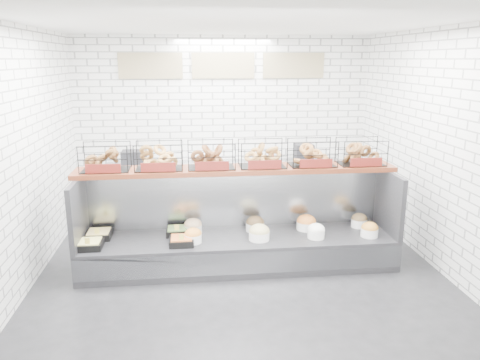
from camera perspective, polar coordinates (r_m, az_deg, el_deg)
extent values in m
plane|color=black|center=(5.95, 0.17, -11.49)|extent=(5.50, 5.50, 0.00)
cube|color=white|center=(8.16, -2.02, 6.72)|extent=(5.00, 0.02, 3.00)
cube|color=white|center=(5.74, -25.46, 1.98)|extent=(0.02, 5.50, 3.00)
cube|color=white|center=(6.25, 23.65, 3.09)|extent=(0.02, 5.50, 3.00)
cube|color=white|center=(5.36, 0.20, 18.73)|extent=(5.00, 5.50, 0.02)
cube|color=tan|center=(8.05, -10.86, 13.52)|extent=(1.05, 0.03, 0.42)
cube|color=tan|center=(8.05, -2.06, 13.76)|extent=(1.05, 0.03, 0.42)
cube|color=tan|center=(8.23, 6.54, 13.70)|extent=(1.05, 0.03, 0.42)
cube|color=black|center=(6.13, -0.15, -8.58)|extent=(4.00, 0.90, 0.40)
cube|color=#93969B|center=(5.73, 0.33, -10.10)|extent=(4.00, 0.03, 0.28)
cube|color=#93969B|center=(6.31, -0.55, -2.11)|extent=(4.00, 0.08, 0.80)
cube|color=black|center=(6.05, -19.08, -3.69)|extent=(0.06, 0.90, 0.80)
cube|color=black|center=(6.43, 17.60, -2.50)|extent=(0.06, 0.90, 0.80)
cube|color=black|center=(5.96, -17.85, -7.53)|extent=(0.30, 0.30, 0.08)
cube|color=#F2EA7C|center=(5.95, -17.88, -7.22)|extent=(0.26, 0.26, 0.04)
cube|color=#E9D251|center=(5.83, -18.12, -7.10)|extent=(0.06, 0.01, 0.08)
cube|color=black|center=(6.25, -16.81, -6.42)|extent=(0.31, 0.31, 0.08)
cube|color=#FADF80|center=(6.24, -16.83, -6.11)|extent=(0.26, 0.26, 0.04)
cube|color=#E9D251|center=(6.12, -17.04, -5.99)|extent=(0.06, 0.01, 0.08)
cube|color=black|center=(5.83, -7.13, -7.41)|extent=(0.30, 0.30, 0.08)
cube|color=orange|center=(5.82, -7.14, -7.09)|extent=(0.25, 0.25, 0.04)
cube|color=#E9D251|center=(5.70, -7.17, -6.96)|extent=(0.06, 0.01, 0.08)
cube|color=black|center=(6.15, -7.66, -6.24)|extent=(0.28, 0.28, 0.08)
cube|color=#70964C|center=(6.14, -7.67, -5.94)|extent=(0.24, 0.24, 0.04)
cube|color=#E9D251|center=(6.03, -7.71, -5.77)|extent=(0.06, 0.01, 0.08)
cylinder|color=white|center=(5.87, -5.72, -7.08)|extent=(0.21, 0.21, 0.11)
ellipsoid|color=orange|center=(5.84, -5.74, -6.53)|extent=(0.21, 0.21, 0.15)
cylinder|color=white|center=(6.18, -5.74, -5.93)|extent=(0.24, 0.24, 0.11)
ellipsoid|color=tan|center=(6.16, -5.75, -5.40)|extent=(0.23, 0.23, 0.16)
cylinder|color=white|center=(5.93, 2.35, -6.78)|extent=(0.26, 0.26, 0.11)
ellipsoid|color=tan|center=(5.91, 2.36, -6.23)|extent=(0.26, 0.26, 0.18)
cylinder|color=white|center=(6.23, 1.85, -5.70)|extent=(0.25, 0.25, 0.11)
ellipsoid|color=brown|center=(6.21, 1.85, -5.18)|extent=(0.24, 0.24, 0.17)
cylinder|color=white|center=(6.06, 9.25, -6.47)|extent=(0.22, 0.22, 0.11)
ellipsoid|color=white|center=(6.04, 9.27, -5.94)|extent=(0.22, 0.22, 0.15)
cylinder|color=white|center=(6.33, 8.08, -5.50)|extent=(0.26, 0.26, 0.11)
ellipsoid|color=orange|center=(6.31, 8.10, -4.99)|extent=(0.25, 0.25, 0.18)
cylinder|color=white|center=(6.25, 15.49, -6.16)|extent=(0.22, 0.22, 0.11)
ellipsoid|color=#C77F2A|center=(6.23, 15.53, -5.64)|extent=(0.22, 0.22, 0.15)
cylinder|color=white|center=(6.56, 14.31, -5.09)|extent=(0.21, 0.21, 0.11)
ellipsoid|color=brown|center=(6.54, 14.34, -4.59)|extent=(0.21, 0.21, 0.15)
cube|color=#4D1E10|center=(6.02, -0.38, 1.30)|extent=(4.10, 0.50, 0.06)
cube|color=black|center=(6.04, -16.11, 2.70)|extent=(0.60, 0.38, 0.34)
cube|color=#5E1611|center=(5.86, -16.36, 1.34)|extent=(0.42, 0.02, 0.11)
cube|color=black|center=(5.96, -9.86, 2.91)|extent=(0.60, 0.38, 0.34)
cube|color=#5E1611|center=(5.78, -9.93, 1.54)|extent=(0.42, 0.02, 0.11)
cube|color=black|center=(5.95, -3.53, 3.09)|extent=(0.60, 0.38, 0.34)
cube|color=#5E1611|center=(5.78, -3.42, 1.72)|extent=(0.42, 0.02, 0.11)
cube|color=black|center=(6.02, 2.74, 3.23)|extent=(0.60, 0.38, 0.34)
cube|color=#5E1611|center=(5.84, 3.03, 1.88)|extent=(0.42, 0.02, 0.11)
cube|color=black|center=(6.15, 8.80, 3.33)|extent=(0.60, 0.38, 0.34)
cube|color=#5E1611|center=(5.98, 9.26, 2.01)|extent=(0.42, 0.02, 0.11)
cube|color=black|center=(6.36, 14.54, 3.39)|extent=(0.60, 0.38, 0.34)
cube|color=#5E1611|center=(6.19, 15.14, 2.11)|extent=(0.42, 0.02, 0.11)
cube|color=#93969B|center=(8.06, -1.78, -1.01)|extent=(4.00, 0.60, 0.90)
cube|color=black|center=(7.95, -12.77, 2.65)|extent=(0.40, 0.30, 0.24)
cube|color=silver|center=(7.91, -3.91, 2.70)|extent=(0.35, 0.28, 0.18)
cylinder|color=#D16534|center=(8.02, 3.85, 3.01)|extent=(0.09, 0.09, 0.22)
cube|color=black|center=(8.10, 7.76, 3.32)|extent=(0.30, 0.30, 0.30)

